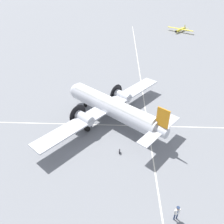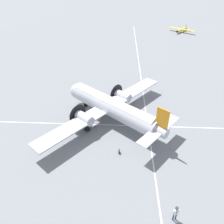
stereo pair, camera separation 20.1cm
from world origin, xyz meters
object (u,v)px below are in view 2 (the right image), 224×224
at_px(suitcase_near_door, 119,151).
at_px(light_aircraft_distant, 181,30).
at_px(airliner_main, 110,106).
at_px(crew_foreground, 176,212).

height_order(suitcase_near_door, light_aircraft_distant, light_aircraft_distant).
height_order(airliner_main, suitcase_near_door, airliner_main).
xyz_separation_m(crew_foreground, suitcase_near_door, (-8.28, -5.21, -0.91)).
bearing_deg(airliner_main, suitcase_near_door, 141.91).
relative_size(crew_foreground, suitcase_near_door, 3.66).
relative_size(airliner_main, crew_foreground, 11.11).
bearing_deg(airliner_main, light_aircraft_distant, -73.05).
height_order(airliner_main, light_aircraft_distant, airliner_main).
bearing_deg(airliner_main, crew_foreground, 153.39).
relative_size(crew_foreground, light_aircraft_distant, 0.23).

